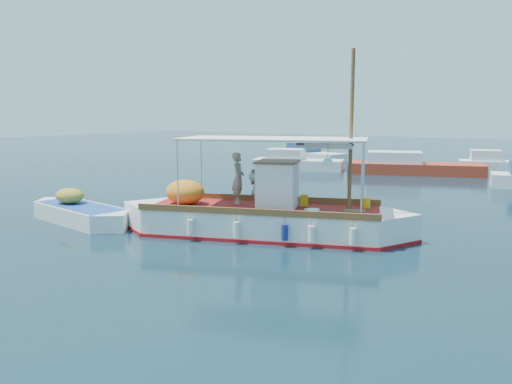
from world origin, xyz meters
The scene contains 7 objects.
ground centered at (0.00, 0.00, 0.00)m, with size 160.00×160.00×0.00m, color black.
fishing_caique centered at (-0.69, 0.26, 0.59)m, with size 10.29×5.50×6.67m.
dinghy centered at (-7.96, -1.98, 0.31)m, with size 6.07×2.35×1.50m.
bg_boat_nw centered at (-9.88, 19.61, 0.49)m, with size 7.32×4.32×1.80m.
bg_boat_n centered at (-1.55, 21.67, 0.49)m, with size 9.79×5.72×1.80m.
bg_boat_far_w centered at (-12.46, 27.06, 0.49)m, with size 7.08×4.15×1.80m.
bg_boat_far_n centered at (3.32, 26.75, 0.49)m, with size 5.62×3.29×1.80m.
Camera 1 is at (8.83, -14.58, 4.32)m, focal length 35.00 mm.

